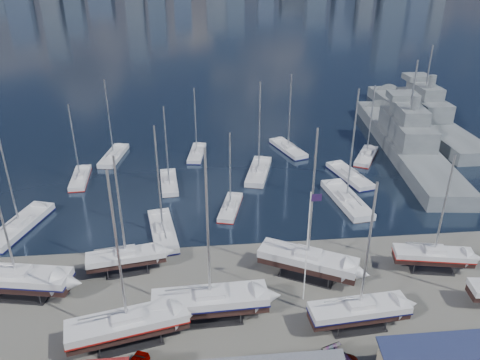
{
  "coord_description": "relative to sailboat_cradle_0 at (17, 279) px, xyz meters",
  "views": [
    {
      "loc": [
        -4.64,
        -48.88,
        32.8
      ],
      "look_at": [
        0.93,
        8.0,
        5.06
      ],
      "focal_mm": 35.0,
      "sensor_mm": 36.0,
      "label": 1
    }
  ],
  "objects": [
    {
      "name": "sailboat_cradle_6",
      "position": [
        45.46,
        0.08,
        -0.19
      ],
      "size": [
        9.11,
        4.13,
        14.36
      ],
      "rotation": [
        0.0,
        0.0,
        -0.2
      ],
      "color": "#2D2D33",
      "rests_on": "ground"
    },
    {
      "name": "sailboat_moored_5",
      "position": [
        19.17,
        36.64,
        -1.87
      ],
      "size": [
        3.65,
        8.92,
        12.95
      ],
      "rotation": [
        0.0,
        0.0,
        1.43
      ],
      "color": "black",
      "rests_on": "water"
    },
    {
      "name": "sailboat_cradle_2",
      "position": [
        10.8,
        3.13,
        -0.18
      ],
      "size": [
        9.02,
        3.87,
        14.39
      ],
      "rotation": [
        0.0,
        0.0,
        0.17
      ],
      "color": "#2D2D33",
      "rests_on": "ground"
    },
    {
      "name": "sailboat_cradle_3",
      "position": [
        19.94,
        -5.4,
        0.01
      ],
      "size": [
        11.56,
        3.64,
        18.31
      ],
      "rotation": [
        0.0,
        0.0,
        0.04
      ],
      "color": "#2D2D33",
      "rests_on": "ground"
    },
    {
      "name": "sailboat_moored_8",
      "position": [
        35.94,
        37.21,
        -1.87
      ],
      "size": [
        5.78,
        10.31,
        14.86
      ],
      "rotation": [
        0.0,
        0.0,
        1.89
      ],
      "color": "black",
      "rests_on": "water"
    },
    {
      "name": "sailboat_moored_9",
      "position": [
        40.61,
        16.64,
        -1.85
      ],
      "size": [
        4.81,
        12.02,
        17.65
      ],
      "rotation": [
        0.0,
        0.0,
        1.7
      ],
      "color": "black",
      "rests_on": "water"
    },
    {
      "name": "sailboat_moored_6",
      "position": [
        23.64,
        16.25,
        -1.87
      ],
      "size": [
        4.31,
        8.43,
        12.14
      ],
      "rotation": [
        0.0,
        0.0,
        1.31
      ],
      "color": "black",
      "rests_on": "water"
    },
    {
      "name": "water",
      "position": [
        23.98,
        307.39,
        -2.33
      ],
      "size": [
        1400.0,
        600.0,
        0.4
      ],
      "primitive_type": "cube",
      "color": "#172635",
      "rests_on": "ground"
    },
    {
      "name": "sailboat_moored_11",
      "position": [
        49.07,
        32.29,
        -1.87
      ],
      "size": [
        6.86,
        9.24,
        13.75
      ],
      "rotation": [
        0.0,
        0.0,
        1.04
      ],
      "color": "black",
      "rests_on": "water"
    },
    {
      "name": "ground",
      "position": [
        23.98,
        -2.61,
        -2.18
      ],
      "size": [
        1400.0,
        1400.0,
        0.0
      ],
      "primitive_type": "plane",
      "color": "#605E59",
      "rests_on": "ground"
    },
    {
      "name": "sailboat_moored_4",
      "position": [
        14.65,
        25.09,
        -1.85
      ],
      "size": [
        3.25,
        9.02,
        13.34
      ],
      "rotation": [
        0.0,
        0.0,
        1.66
      ],
      "color": "black",
      "rests_on": "water"
    },
    {
      "name": "sailboat_moored_2",
      "position": [
        4.47,
        36.78,
        -1.85
      ],
      "size": [
        4.33,
        10.1,
        14.76
      ],
      "rotation": [
        0.0,
        0.0,
        1.4
      ],
      "color": "black",
      "rests_on": "water"
    },
    {
      "name": "sailboat_cradle_5",
      "position": [
        34.08,
        -8.01,
        -0.12
      ],
      "size": [
        9.93,
        3.52,
        15.75
      ],
      "rotation": [
        0.0,
        0.0,
        0.08
      ],
      "color": "#2D2D33",
      "rests_on": "ground"
    },
    {
      "name": "sailboat_moored_7",
      "position": [
        29.17,
        27.59,
        -1.85
      ],
      "size": [
        5.8,
        11.12,
        16.17
      ],
      "rotation": [
        0.0,
        0.0,
        1.3
      ],
      "color": "black",
      "rests_on": "water"
    },
    {
      "name": "sailboat_cradle_0",
      "position": [
        0.0,
        0.0,
        0.0
      ],
      "size": [
        11.66,
        5.21,
        18.05
      ],
      "rotation": [
        0.0,
        0.0,
        -0.19
      ],
      "color": "#2D2D33",
      "rests_on": "ground"
    },
    {
      "name": "naval_ship_west",
      "position": [
        66.76,
        49.48,
        -0.51
      ],
      "size": [
        7.35,
        44.66,
        18.02
      ],
      "rotation": [
        0.0,
        0.0,
        1.58
      ],
      "color": "slate",
      "rests_on": "water"
    },
    {
      "name": "sailboat_cradle_1",
      "position": [
        12.27,
        -7.86,
        -0.02
      ],
      "size": [
        11.48,
        5.53,
        17.75
      ],
      "rotation": [
        0.0,
        0.0,
        0.23
      ],
      "color": "#2D2D33",
      "rests_on": "ground"
    },
    {
      "name": "sailboat_moored_0",
      "position": [
        -4.41,
        13.76,
        -1.87
      ],
      "size": [
        6.59,
        12.03,
        17.33
      ],
      "rotation": [
        0.0,
        0.0,
        1.26
      ],
      "color": "black",
      "rests_on": "water"
    },
    {
      "name": "naval_ship_east",
      "position": [
        57.2,
        35.35,
        -0.51
      ],
      "size": [
        12.4,
        46.8,
        18.16
      ],
      "rotation": [
        0.0,
        0.0,
        1.46
      ],
      "color": "slate",
      "rests_on": "water"
    },
    {
      "name": "flagpole",
      "position": [
        29.84,
        -3.48,
        5.19
      ],
      "size": [
        1.12,
        0.12,
        12.71
      ],
      "color": "white",
      "rests_on": "ground"
    },
    {
      "name": "sailboat_cradle_4",
      "position": [
        30.97,
        0.29,
        -0.02
      ],
      "size": [
        11.05,
        7.84,
        17.66
      ],
      "rotation": [
        0.0,
        0.0,
        -0.49
      ],
      "color": "#2D2D33",
      "rests_on": "ground"
    },
    {
      "name": "sailboat_moored_10",
      "position": [
        43.61,
        24.71,
        -1.87
      ],
      "size": [
        5.39,
        10.77,
        15.51
      ],
      "rotation": [
        0.0,
        0.0,
        1.82
      ],
      "color": "black",
      "rests_on": "water"
    },
    {
      "name": "sailboat_moored_1",
      "position": [
        0.42,
        28.12,
        -1.87
      ],
      "size": [
        3.0,
        8.92,
        13.14
      ],
      "rotation": [
        0.0,
        0.0,
        1.63
      ],
      "color": "black",
      "rests_on": "water"
    },
    {
      "name": "sailboat_moored_3",
      "position": [
        14.41,
        10.7,
        -1.87
      ],
      "size": [
        4.65,
        10.74,
        15.54
      ],
      "rotation": [
        0.0,
        0.0,
        1.74
      ],
      "color": "black",
      "rests_on": "water"
    }
  ]
}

